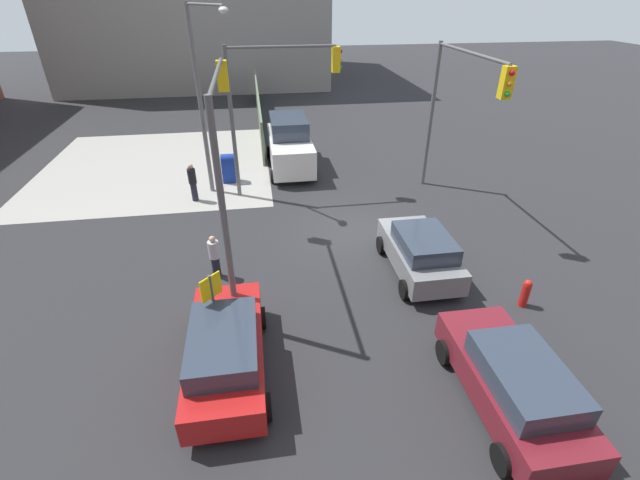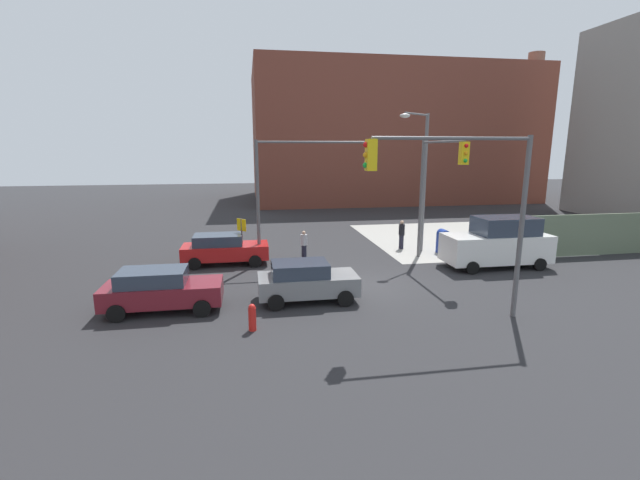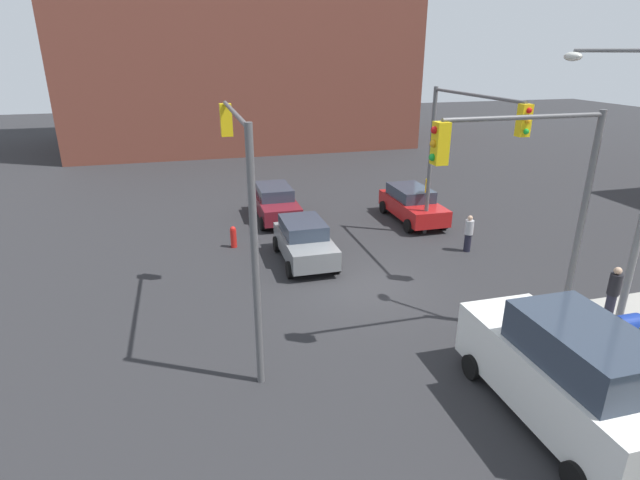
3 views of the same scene
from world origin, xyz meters
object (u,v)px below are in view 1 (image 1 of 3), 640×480
traffic_signal_nw_corner (222,142)px  traffic_signal_ne_corner (273,93)px  sedan_maroon (513,382)px  van_white_delivery (290,144)px  fire_hydrant (525,293)px  pedestrian_waiting (215,256)px  traffic_signal_se_corner (457,98)px  hatchback_red (226,349)px  street_lamp_corner (203,91)px  pedestrian_crossing (193,182)px  sedan_gray (420,252)px  mailbox_blue (228,167)px

traffic_signal_nw_corner → traffic_signal_ne_corner: (6.56, -1.83, -0.09)m
sedan_maroon → van_white_delivery: (16.07, 3.57, 0.44)m
traffic_signal_nw_corner → fire_hydrant: size_ratio=6.91×
traffic_signal_nw_corner → fire_hydrant: 10.10m
traffic_signal_nw_corner → pedestrian_waiting: size_ratio=4.14×
sedan_maroon → van_white_delivery: bearing=12.5°
traffic_signal_se_corner → fire_hydrant: 8.34m
hatchback_red → fire_hydrant: bearing=-81.2°
van_white_delivery → traffic_signal_se_corner: bearing=-131.0°
street_lamp_corner → sedan_maroon: 15.66m
traffic_signal_nw_corner → traffic_signal_ne_corner: same height
van_white_delivery → pedestrian_crossing: van_white_delivery is taller
sedan_gray → street_lamp_corner: bearing=42.9°
fire_hydrant → van_white_delivery: van_white_delivery is taller
van_white_delivery → traffic_signal_nw_corner: bearing=164.5°
traffic_signal_ne_corner → fire_hydrant: traffic_signal_ne_corner is taller
traffic_signal_se_corner → street_lamp_corner: 10.43m
hatchback_red → sedan_gray: bearing=-60.5°
sedan_maroon → van_white_delivery: size_ratio=0.81×
traffic_signal_nw_corner → traffic_signal_se_corner: size_ratio=1.00×
mailbox_blue → sedan_gray: size_ratio=0.36×
traffic_signal_nw_corner → hatchback_red: traffic_signal_nw_corner is taller
traffic_signal_ne_corner → fire_hydrant: size_ratio=6.91×
street_lamp_corner → hatchback_red: size_ratio=1.78×
sedan_maroon → pedestrian_waiting: sedan_maroon is taller
mailbox_blue → pedestrian_waiting: size_ratio=0.91×
traffic_signal_se_corner → street_lamp_corner: size_ratio=0.81×
traffic_signal_ne_corner → hatchback_red: (-10.87, 2.01, -3.75)m
traffic_signal_nw_corner → hatchback_red: 5.77m
pedestrian_crossing → hatchback_red: bearing=-162.0°
fire_hydrant → hatchback_red: size_ratio=0.21×
traffic_signal_se_corner → traffic_signal_nw_corner: bearing=115.4°
pedestrian_waiting → hatchback_red: bearing=-115.2°
sedan_gray → mailbox_blue: bearing=36.2°
van_white_delivery → pedestrian_waiting: (-9.70, 3.40, -0.47)m
traffic_signal_nw_corner → traffic_signal_ne_corner: 6.81m
sedan_maroon → traffic_signal_se_corner: bearing=-14.4°
traffic_signal_se_corner → fire_hydrant: size_ratio=6.91×
traffic_signal_nw_corner → van_white_delivery: 10.68m
fire_hydrant → traffic_signal_ne_corner: bearing=35.9°
traffic_signal_nw_corner → traffic_signal_se_corner: (4.28, -9.00, -0.02)m
sedan_maroon → pedestrian_crossing: pedestrian_crossing is taller
traffic_signal_se_corner → mailbox_blue: 11.01m
traffic_signal_se_corner → sedan_maroon: traffic_signal_se_corner is taller
pedestrian_waiting → traffic_signal_ne_corner: bearing=36.8°
traffic_signal_ne_corner → street_lamp_corner: 2.93m
traffic_signal_ne_corner → street_lamp_corner: size_ratio=0.81×
traffic_signal_ne_corner → pedestrian_waiting: 7.93m
traffic_signal_se_corner → sedan_maroon: size_ratio=1.49×
traffic_signal_ne_corner → fire_hydrant: 12.42m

